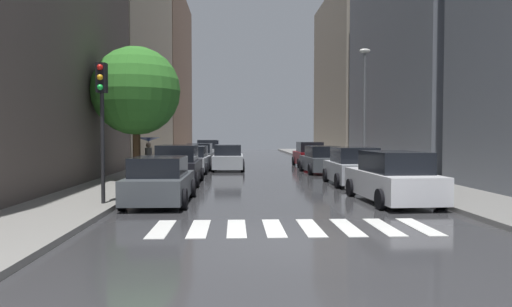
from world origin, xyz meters
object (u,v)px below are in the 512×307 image
at_px(parked_car_left_third, 193,160).
at_px(parked_car_right_fourth, 309,155).
at_px(parked_car_left_sixth, 210,150).
at_px(parked_car_left_nearest, 160,181).
at_px(car_midroad, 228,158).
at_px(pedestrian_foreground, 148,147).
at_px(parked_car_left_second, 178,166).
at_px(lamp_post_right, 364,102).
at_px(parked_car_left_fourth, 200,156).
at_px(street_tree_left, 136,91).
at_px(parked_car_right_second, 353,167).
at_px(parked_car_right_third, 321,160).
at_px(parked_car_left_fifth, 207,151).
at_px(parked_car_right_nearest, 392,178).
at_px(traffic_light_left_corner, 102,101).

distance_m(parked_car_left_third, parked_car_right_fourth, 9.35).
bearing_deg(parked_car_left_sixth, parked_car_left_nearest, 179.75).
bearing_deg(car_midroad, parked_car_right_fourth, -60.58).
bearing_deg(parked_car_left_third, pedestrian_foreground, 158.49).
height_order(parked_car_left_second, pedestrian_foreground, pedestrian_foreground).
relative_size(parked_car_left_sixth, lamp_post_right, 0.66).
bearing_deg(parked_car_left_fourth, street_tree_left, 170.42).
bearing_deg(lamp_post_right, parked_car_right_second, -111.80).
bearing_deg(street_tree_left, parked_car_left_sixth, 84.57).
relative_size(parked_car_left_nearest, parked_car_right_second, 1.04).
bearing_deg(parked_car_right_third, parked_car_left_fifth, 28.01).
xyz_separation_m(parked_car_left_third, parked_car_right_nearest, (7.78, -12.59, 0.05)).
bearing_deg(parked_car_left_nearest, lamp_post_right, -45.05).
relative_size(parked_car_right_third, street_tree_left, 0.68).
bearing_deg(lamp_post_right, parked_car_left_nearest, -135.26).
relative_size(parked_car_right_second, parked_car_right_third, 1.00).
bearing_deg(traffic_light_left_corner, parked_car_right_fourth, 63.31).
xyz_separation_m(parked_car_left_nearest, parked_car_right_second, (7.81, 5.32, 0.07)).
bearing_deg(street_tree_left, parked_car_left_third, 69.20).
height_order(parked_car_left_second, parked_car_right_nearest, parked_car_left_second).
distance_m(parked_car_right_third, pedestrian_foreground, 10.14).
height_order(parked_car_left_fifth, parked_car_left_sixth, parked_car_left_fifth).
bearing_deg(parked_car_right_fourth, parked_car_left_fifth, 47.62).
height_order(parked_car_left_sixth, parked_car_right_nearest, parked_car_left_sixth).
height_order(parked_car_left_nearest, traffic_light_left_corner, traffic_light_left_corner).
bearing_deg(parked_car_left_second, parked_car_left_fifth, -0.83).
distance_m(parked_car_left_nearest, lamp_post_right, 13.66).
distance_m(parked_car_left_fifth, pedestrian_foreground, 16.32).
distance_m(parked_car_left_second, parked_car_left_sixth, 24.24).
bearing_deg(parked_car_left_fifth, traffic_light_left_corner, 173.36).
height_order(car_midroad, lamp_post_right, lamp_post_right).
xyz_separation_m(parked_car_left_fifth, car_midroad, (1.94, -10.04, -0.08)).
xyz_separation_m(parked_car_left_third, parked_car_right_second, (7.85, -7.11, 0.05)).
xyz_separation_m(parked_car_right_second, car_midroad, (-5.77, 9.12, -0.03)).
xyz_separation_m(parked_car_left_nearest, parked_car_right_nearest, (7.74, -0.15, 0.07)).
bearing_deg(parked_car_left_nearest, car_midroad, -7.82).
relative_size(parked_car_left_second, parked_car_right_fourth, 1.10).
bearing_deg(parked_car_right_nearest, parked_car_right_fourth, -2.58).
height_order(parked_car_left_nearest, street_tree_left, street_tree_left).
bearing_deg(street_tree_left, lamp_post_right, 12.28).
height_order(parked_car_right_nearest, traffic_light_left_corner, traffic_light_left_corner).
xyz_separation_m(parked_car_left_second, parked_car_right_third, (7.70, 5.80, -0.08)).
relative_size(traffic_light_left_corner, lamp_post_right, 0.64).
bearing_deg(pedestrian_foreground, lamp_post_right, -172.10).
bearing_deg(parked_car_right_fourth, lamp_post_right, -169.18).
bearing_deg(traffic_light_left_corner, parked_car_left_nearest, 32.23).
distance_m(parked_car_left_third, traffic_light_left_corner, 13.76).
bearing_deg(parked_car_left_sixth, parked_car_left_fourth, 179.51).
xyz_separation_m(parked_car_right_nearest, street_tree_left, (-9.92, 6.96, 3.52)).
relative_size(parked_car_left_nearest, parked_car_left_third, 1.04).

